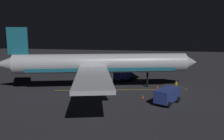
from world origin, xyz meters
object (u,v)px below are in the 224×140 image
(ground_crew_worker, at_px, (176,86))
(traffic_cone_under_wing, at_px, (142,81))
(baggage_truck, at_px, (169,95))
(traffic_cone_near_right, at_px, (143,97))
(airliner, at_px, (98,64))
(catering_truck, at_px, (126,75))
(traffic_cone_near_left, at_px, (158,89))
(traffic_cone_far, at_px, (157,87))

(ground_crew_worker, bearing_deg, traffic_cone_under_wing, -132.66)
(baggage_truck, relative_size, traffic_cone_near_right, 11.99)
(airliner, bearing_deg, catering_truck, 150.55)
(airliner, distance_m, baggage_truck, 14.79)
(airliner, height_order, traffic_cone_near_left, airliner)
(traffic_cone_near_left, height_order, traffic_cone_near_right, same)
(catering_truck, distance_m, ground_crew_worker, 11.91)
(baggage_truck, height_order, traffic_cone_near_right, baggage_truck)
(airliner, xyz_separation_m, ground_crew_worker, (-1.15, 14.31, -3.63))
(traffic_cone_near_right, bearing_deg, ground_crew_worker, 139.42)
(ground_crew_worker, distance_m, traffic_cone_far, 3.45)
(traffic_cone_near_left, height_order, traffic_cone_far, same)
(traffic_cone_near_right, bearing_deg, traffic_cone_near_left, 156.47)
(traffic_cone_under_wing, bearing_deg, baggage_truck, 19.91)
(ground_crew_worker, distance_m, traffic_cone_under_wing, 8.97)
(catering_truck, bearing_deg, baggage_truck, 31.53)
(baggage_truck, bearing_deg, traffic_cone_under_wing, -160.09)
(catering_truck, bearing_deg, traffic_cone_near_left, 44.14)
(airliner, distance_m, traffic_cone_near_left, 11.93)
(traffic_cone_far, bearing_deg, traffic_cone_near_left, 4.86)
(airliner, relative_size, traffic_cone_near_left, 69.38)
(traffic_cone_near_left, xyz_separation_m, traffic_cone_near_right, (5.46, -2.38, 0.00))
(traffic_cone_under_wing, bearing_deg, traffic_cone_far, 31.45)
(airliner, xyz_separation_m, traffic_cone_near_right, (5.33, 8.76, -4.26))
(airliner, relative_size, traffic_cone_near_right, 69.38)
(baggage_truck, bearing_deg, catering_truck, -148.47)
(baggage_truck, height_order, traffic_cone_near_left, baggage_truck)
(airliner, relative_size, ground_crew_worker, 21.93)
(catering_truck, height_order, ground_crew_worker, catering_truck)
(ground_crew_worker, bearing_deg, traffic_cone_far, -102.27)
(airliner, xyz_separation_m, traffic_cone_near_left, (-0.14, 11.14, -4.26))
(airliner, bearing_deg, traffic_cone_near_left, 90.70)
(traffic_cone_under_wing, bearing_deg, traffic_cone_near_right, 4.72)
(catering_truck, xyz_separation_m, traffic_cone_near_right, (12.67, 4.61, -1.00))
(catering_truck, xyz_separation_m, traffic_cone_far, (5.48, 6.85, -1.00))
(ground_crew_worker, bearing_deg, baggage_truck, -11.15)
(airliner, xyz_separation_m, traffic_cone_under_wing, (-7.21, 7.72, -4.26))
(traffic_cone_near_left, bearing_deg, traffic_cone_near_right, -23.53)
(ground_crew_worker, height_order, traffic_cone_near_right, ground_crew_worker)
(airliner, height_order, baggage_truck, airliner)
(airliner, distance_m, catering_truck, 9.04)
(airliner, height_order, traffic_cone_far, airliner)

